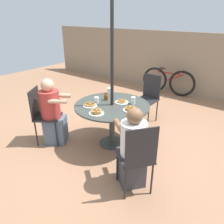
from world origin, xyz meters
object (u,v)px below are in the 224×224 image
diner_north (132,151)px  diner_south (53,114)px  patio_table (112,111)px  patio_chair_south (42,112)px  drinking_glass_b (133,101)px  drinking_glass_a (97,100)px  pancake_plate_b (96,112)px  pancake_plate_a (130,109)px  patio_chair_east (149,95)px  coffee_cup (110,91)px  syrup_bottle (106,97)px  bicycle (168,81)px  pancake_plate_c (90,105)px  patio_chair_north (137,155)px  pancake_plate_d (122,102)px

diner_north → diner_south: bearing=125.7°
patio_table → patio_chair_south: bearing=-146.1°
drinking_glass_b → drinking_glass_a: bearing=-146.8°
patio_table → pancake_plate_b: pancake_plate_b is taller
diner_south → drinking_glass_a: (0.59, 0.47, 0.25)m
pancake_plate_a → drinking_glass_b: 0.28m
patio_table → patio_chair_east: (0.03, 1.18, -0.07)m
patio_table → pancake_plate_a: pancake_plate_a is taller
pancake_plate_a → coffee_cup: size_ratio=2.00×
syrup_bottle → drinking_glass_a: bearing=-101.7°
patio_table → bicycle: (-0.36, 3.01, -0.26)m
patio_chair_east → diner_north: bearing=114.6°
diner_south → coffee_cup: (0.48, 0.96, 0.26)m
drinking_glass_a → pancake_plate_c: bearing=-87.0°
patio_table → diner_north: (0.80, -0.61, -0.12)m
patio_chair_north → diner_north: 0.18m
pancake_plate_a → pancake_plate_b: bearing=-129.0°
diner_south → bicycle: diner_south is taller
syrup_bottle → drinking_glass_b: size_ratio=1.11×
drinking_glass_a → pancake_plate_d: bearing=38.1°
patio_table → diner_south: bearing=-146.1°
drinking_glass_a → patio_chair_east: bearing=77.6°
pancake_plate_a → syrup_bottle: (-0.58, 0.12, 0.03)m
patio_chair_south → pancake_plate_a: 1.51m
diner_north → patio_chair_east: size_ratio=1.13×
patio_table → drinking_glass_a: size_ratio=12.16×
patio_chair_south → diner_south: diner_south is taller
pancake_plate_a → drinking_glass_b: (-0.11, 0.25, 0.04)m
bicycle → pancake_plate_b: bearing=-90.8°
pancake_plate_c → drinking_glass_b: bearing=45.4°
pancake_plate_b → coffee_cup: 0.91m
bicycle → patio_chair_south: bearing=-107.0°
pancake_plate_b → diner_north: bearing=-14.0°
diner_north → pancake_plate_a: bearing=73.5°
pancake_plate_a → pancake_plate_c: bearing=-157.9°
patio_chair_south → bicycle: size_ratio=0.66×
patio_chair_east → drinking_glass_a: (-0.28, -1.28, 0.23)m
patio_chair_south → pancake_plate_c: (0.74, 0.40, 0.19)m
patio_chair_north → pancake_plate_c: bearing=106.4°
diner_south → drinking_glass_a: bearing=94.9°
patio_table → bicycle: 3.04m
patio_chair_east → patio_chair_south: bearing=62.7°
patio_chair_north → patio_chair_south: bearing=125.7°
patio_chair_east → coffee_cup: 0.91m
drinking_glass_a → bicycle: bearing=92.1°
drinking_glass_b → bicycle: drinking_glass_b is taller
bicycle → coffee_cup: bearing=-97.3°
diner_south → drinking_glass_a: size_ratio=11.38×
drinking_glass_b → bicycle: size_ratio=0.08×
patio_table → diner_north: diner_north is taller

